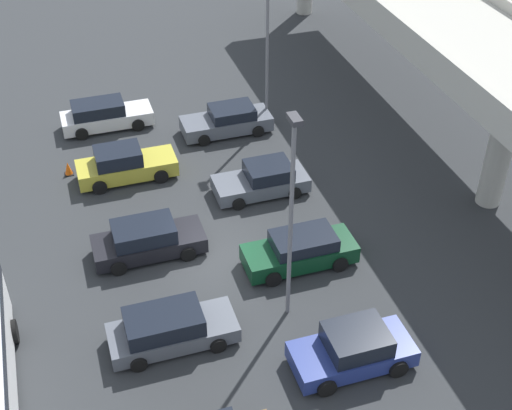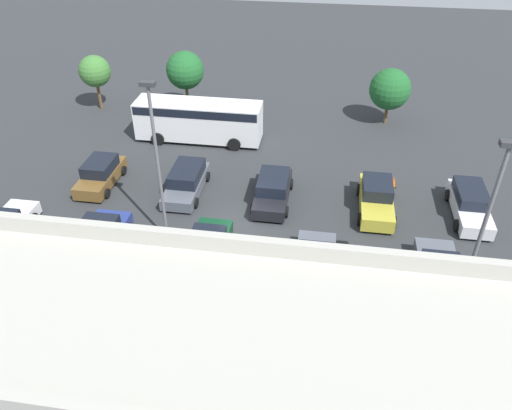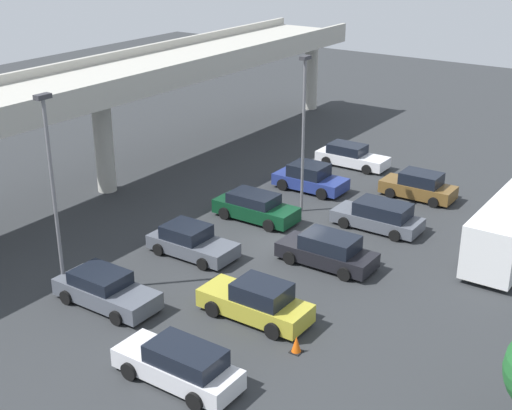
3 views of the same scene
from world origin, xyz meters
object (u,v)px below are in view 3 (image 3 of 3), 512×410
at_px(parked_car_3, 191,242).
at_px(parked_car_4, 328,251).
at_px(parked_car_8, 419,186).
at_px(lamp_post_near_aisle, 52,183).
at_px(traffic_cone, 296,345).
at_px(lamp_post_mid_lot, 304,124).
at_px(parked_car_0, 180,365).
at_px(parked_car_9, 351,156).
at_px(parked_car_7, 310,178).
at_px(parked_car_1, 105,290).
at_px(parked_car_2, 257,302).
at_px(parked_car_5, 255,207).
at_px(parked_car_6, 379,216).

xyz_separation_m(parked_car_3, parked_car_4, (2.81, -6.12, 0.06)).
xyz_separation_m(parked_car_8, lamp_post_near_aisle, (-19.77, 8.53, 4.45)).
bearing_deg(parked_car_4, traffic_cone, 110.27).
height_order(parked_car_3, lamp_post_mid_lot, lamp_post_mid_lot).
relative_size(parked_car_0, parked_car_3, 1.09).
distance_m(parked_car_0, parked_car_9, 25.71).
relative_size(parked_car_4, parked_car_9, 0.99).
relative_size(parked_car_7, lamp_post_near_aisle, 0.49).
xyz_separation_m(parked_car_0, lamp_post_mid_lot, (16.33, 4.77, 4.35)).
distance_m(parked_car_0, lamp_post_mid_lot, 17.55).
xyz_separation_m(parked_car_1, parked_car_2, (2.71, -6.04, 0.08)).
height_order(parked_car_1, parked_car_4, parked_car_4).
distance_m(parked_car_5, parked_car_9, 11.16).
height_order(parked_car_2, parked_car_8, parked_car_2).
relative_size(parked_car_3, lamp_post_near_aisle, 0.50).
xyz_separation_m(parked_car_2, lamp_post_near_aisle, (-3.00, 8.35, 4.42)).
xyz_separation_m(parked_car_2, parked_car_5, (8.61, 5.98, -0.04)).
bearing_deg(parked_car_9, parked_car_3, -90.78).
height_order(parked_car_3, parked_car_5, parked_car_5).
xyz_separation_m(parked_car_4, lamp_post_mid_lot, (5.13, 4.54, 4.36)).
bearing_deg(traffic_cone, parked_car_9, 22.18).
bearing_deg(parked_car_6, parked_car_2, 89.00).
relative_size(parked_car_8, lamp_post_mid_lot, 0.49).
bearing_deg(parked_car_9, parked_car_1, -90.41).
bearing_deg(traffic_cone, parked_car_4, 20.27).
xyz_separation_m(parked_car_5, lamp_post_near_aisle, (-11.60, 2.37, 4.46)).
bearing_deg(lamp_post_near_aisle, lamp_post_mid_lot, -15.19).
distance_m(parked_car_4, parked_car_8, 10.79).
xyz_separation_m(parked_car_0, parked_car_6, (16.51, 0.05, -0.02)).
bearing_deg(parked_car_9, parked_car_8, -26.29).
bearing_deg(lamp_post_mid_lot, parked_car_7, 22.70).
bearing_deg(parked_car_3, parked_car_6, 52.22).
bearing_deg(parked_car_5, parked_car_3, -91.24).
bearing_deg(parked_car_3, traffic_cone, -26.51).
bearing_deg(parked_car_7, parked_car_0, -72.63).
distance_m(parked_car_9, lamp_post_mid_lot, 9.81).
relative_size(parked_car_9, lamp_post_near_aisle, 0.54).
xyz_separation_m(parked_car_0, parked_car_5, (13.82, 6.23, -0.02)).
bearing_deg(parked_car_6, parked_car_5, 23.56).
relative_size(parked_car_7, parked_car_8, 1.02).
distance_m(parked_car_5, traffic_cone, 13.09).
distance_m(parked_car_8, lamp_post_mid_lot, 8.55).
relative_size(parked_car_3, parked_car_4, 0.94).
relative_size(parked_car_5, parked_car_6, 1.00).
bearing_deg(parked_car_0, traffic_cone, -121.20).
distance_m(parked_car_5, lamp_post_near_aisle, 12.66).
bearing_deg(parked_car_4, lamp_post_near_aisle, 47.04).
relative_size(parked_car_6, lamp_post_mid_lot, 0.54).
distance_m(parked_car_0, parked_car_8, 21.99).
xyz_separation_m(parked_car_1, parked_car_5, (11.31, -0.05, 0.04)).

